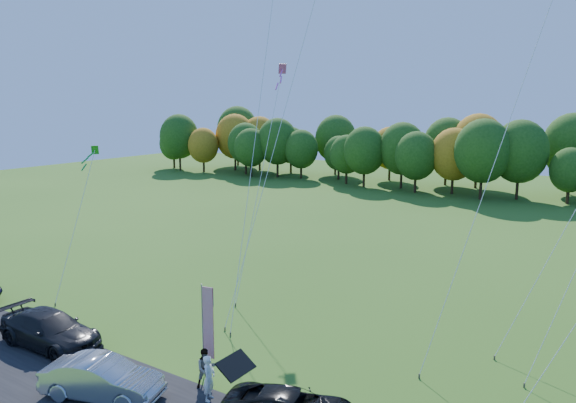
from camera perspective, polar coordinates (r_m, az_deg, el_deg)
The scene contains 13 objects.
ground at distance 26.58m, azimuth -7.58°, elevation -17.02°, with size 160.00×160.00×0.00m, color #305917.
tree_line at distance 75.22m, azimuth 21.36°, elevation 0.33°, with size 116.00×12.00×10.00m, color #1E4711, non-canonical shape.
silver_sedan at distance 25.43m, azimuth -18.36°, elevation -16.71°, with size 1.76×5.06×1.67m, color #A7A6AB.
dark_truck_a at distance 31.03m, azimuth -23.03°, elevation -11.90°, with size 2.43×5.97×1.73m, color black.
person_tailgate_a at distance 24.25m, azimuth -8.03°, elevation -17.33°, with size 0.70×0.46×1.92m, color white.
person_tailgate_b at distance 25.27m, azimuth -8.36°, elevation -16.39°, with size 0.83×0.65×1.72m, color gray.
feather_flag at distance 25.18m, azimuth -8.24°, elevation -11.98°, with size 0.56×0.18×4.34m.
kite_delta_blue at distance 33.43m, azimuth -2.72°, elevation 11.50°, with size 5.80×12.45×26.78m.
kite_parafoil_orange at distance 28.39m, azimuth 24.47°, elevation 15.86°, with size 7.72×11.40×31.06m.
kite_delta_red at distance 31.92m, azimuth -0.44°, elevation 9.12°, with size 2.47×10.02×22.51m.
kite_diamond_green at distance 37.64m, azimuth -20.72°, elevation -1.98°, with size 2.42×5.45×9.47m.
kite_diamond_white at distance 30.09m, azimuth 26.07°, elevation -3.05°, with size 4.68×6.76×12.02m.
kite_diamond_pink at distance 36.26m, azimuth -2.78°, elevation 2.53°, with size 2.89×8.90×14.94m.
Camera 1 is at (15.85, -17.51, 12.19)m, focal length 35.00 mm.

